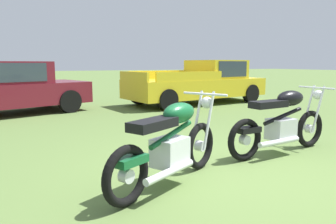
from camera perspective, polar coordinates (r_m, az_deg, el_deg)
The scene contains 4 objects.
ground_plane at distance 4.27m, azimuth 12.17°, elevation -10.25°, with size 120.00×120.00×0.00m, color #567038.
motorcycle_green at distance 3.61m, azimuth 0.47°, elevation -5.69°, with size 1.82×1.16×1.02m.
motorcycle_black at distance 5.15m, azimuth 19.74°, elevation -1.74°, with size 2.08×0.64×1.02m.
pickup_truck_yellow at distance 11.19m, azimuth 6.20°, elevation 5.46°, with size 5.16×2.47×1.49m.
Camera 1 is at (-2.55, -3.15, 1.37)m, focal length 33.96 mm.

